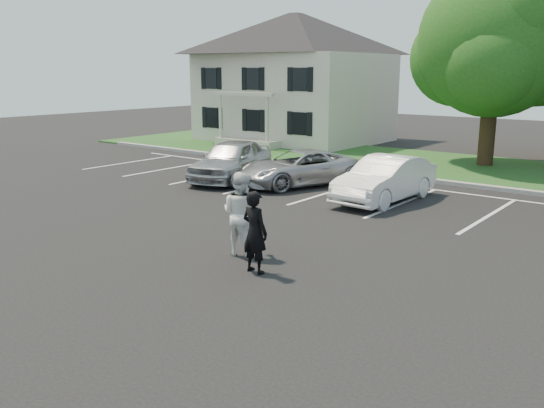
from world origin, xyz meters
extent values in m
plane|color=black|center=(0.00, 0.00, 0.00)|extent=(90.00, 90.00, 0.00)
cube|color=gray|center=(0.00, 12.00, 0.07)|extent=(40.00, 0.30, 0.15)
cube|color=#1E481C|center=(0.00, 16.00, 0.04)|extent=(44.00, 8.00, 0.08)
cube|color=silver|center=(-14.00, 8.00, 0.01)|extent=(0.12, 5.20, 0.01)
cube|color=silver|center=(-11.20, 8.00, 0.01)|extent=(0.12, 5.20, 0.01)
cube|color=silver|center=(-8.40, 8.00, 0.01)|extent=(0.12, 5.20, 0.01)
cube|color=silver|center=(-5.60, 8.00, 0.01)|extent=(0.12, 5.20, 0.01)
cube|color=silver|center=(-2.80, 8.00, 0.01)|extent=(0.12, 5.20, 0.01)
cube|color=silver|center=(0.00, 8.00, 0.01)|extent=(0.12, 5.20, 0.01)
cube|color=silver|center=(2.80, 8.00, 0.01)|extent=(0.12, 5.20, 0.01)
cube|color=silver|center=(1.40, 10.70, 0.01)|extent=(34.00, 0.12, 0.01)
cube|color=beige|center=(-13.00, 20.00, 2.60)|extent=(10.00, 8.00, 5.20)
pyramid|color=black|center=(-13.00, 20.00, 6.40)|extent=(10.30, 8.24, 2.40)
cube|color=beige|center=(-13.00, 15.70, 0.25)|extent=(4.00, 1.60, 0.50)
cylinder|color=beige|center=(-14.70, 15.10, 1.35)|extent=(0.18, 0.18, 2.70)
cylinder|color=beige|center=(-11.30, 15.10, 1.35)|extent=(0.18, 0.18, 2.70)
cube|color=beige|center=(-13.00, 15.10, 3.00)|extent=(4.20, 0.25, 0.20)
cube|color=black|center=(-13.00, 15.98, 1.50)|extent=(0.90, 0.06, 1.20)
cube|color=black|center=(-13.00, 15.98, 3.80)|extent=(0.90, 0.06, 1.20)
cube|color=black|center=(-13.65, 15.98, 1.50)|extent=(0.32, 0.05, 1.25)
cube|color=black|center=(-12.35, 15.98, 1.50)|extent=(0.32, 0.05, 1.25)
cylinder|color=black|center=(-0.32, 17.16, 1.60)|extent=(0.70, 0.70, 3.20)
sphere|color=#1C4F17|center=(-0.32, 17.16, 5.50)|extent=(6.60, 6.60, 6.60)
sphere|color=#1C4F17|center=(1.28, 17.86, 5.00)|extent=(4.60, 4.60, 4.60)
sphere|color=#1C4F17|center=(-2.02, 17.56, 4.80)|extent=(4.40, 4.40, 4.40)
sphere|color=#1C4F17|center=(0.08, 15.66, 4.60)|extent=(4.00, 4.00, 4.00)
sphere|color=#1C4F17|center=(-0.92, 18.76, 5.80)|extent=(4.20, 4.20, 4.20)
sphere|color=#1C4F17|center=(0.88, 16.26, 6.40)|extent=(3.80, 3.80, 3.80)
imported|color=black|center=(0.41, -0.12, 0.90)|extent=(0.69, 0.48, 1.80)
imported|color=white|center=(-0.64, 0.64, 0.99)|extent=(1.02, 0.83, 1.99)
imported|color=#A8A8AC|center=(-7.19, 7.62, 0.80)|extent=(3.12, 5.06, 1.61)
imported|color=#A0A2A7|center=(-4.44, 8.40, 0.66)|extent=(3.93, 5.26, 1.33)
imported|color=white|center=(-0.62, 7.89, 0.74)|extent=(1.76, 4.56, 1.48)
camera|label=1|loc=(7.92, -9.18, 4.25)|focal=38.00mm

